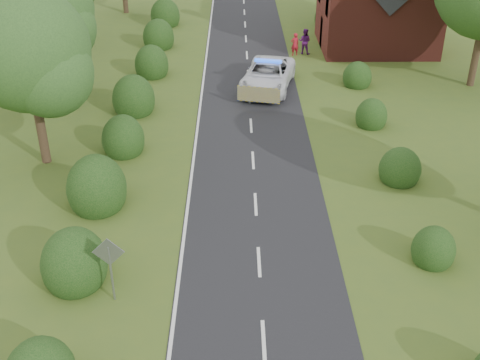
{
  "coord_description": "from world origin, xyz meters",
  "views": [
    {
      "loc": [
        -0.86,
        -13.76,
        13.77
      ],
      "look_at": [
        -0.67,
        7.86,
        1.3
      ],
      "focal_mm": 45.0,
      "sensor_mm": 36.0,
      "label": 1
    }
  ],
  "objects_px": {
    "road_sign": "(110,260)",
    "pedestrian_red": "(295,44)",
    "pedestrian_purple": "(305,41)",
    "police_van": "(268,75)"
  },
  "relations": [
    {
      "from": "police_van",
      "to": "pedestrian_red",
      "type": "distance_m",
      "value": 6.78
    },
    {
      "from": "road_sign",
      "to": "pedestrian_purple",
      "type": "height_order",
      "value": "road_sign"
    },
    {
      "from": "pedestrian_red",
      "to": "pedestrian_purple",
      "type": "height_order",
      "value": "pedestrian_purple"
    },
    {
      "from": "police_van",
      "to": "pedestrian_purple",
      "type": "relative_size",
      "value": 3.6
    },
    {
      "from": "pedestrian_red",
      "to": "pedestrian_purple",
      "type": "distance_m",
      "value": 0.83
    },
    {
      "from": "road_sign",
      "to": "pedestrian_red",
      "type": "relative_size",
      "value": 1.56
    },
    {
      "from": "pedestrian_red",
      "to": "road_sign",
      "type": "bearing_deg",
      "value": 55.77
    },
    {
      "from": "police_van",
      "to": "pedestrian_purple",
      "type": "xyz_separation_m",
      "value": [
        2.98,
        6.78,
        0.07
      ]
    },
    {
      "from": "road_sign",
      "to": "pedestrian_purple",
      "type": "relative_size",
      "value": 1.4
    },
    {
      "from": "police_van",
      "to": "pedestrian_red",
      "type": "height_order",
      "value": "police_van"
    }
  ]
}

